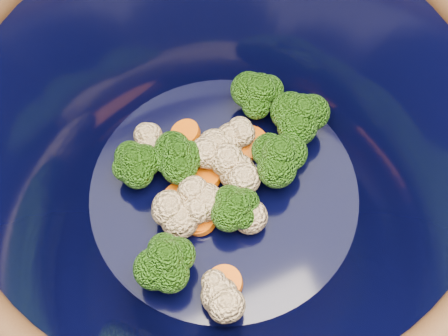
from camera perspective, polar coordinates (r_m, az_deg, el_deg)
The scene contains 2 objects.
mixing_bowl at distance 0.46m, azimuth 0.00°, elevation 0.96°, with size 0.45×0.45×0.18m.
vegetable_pile at distance 0.49m, azimuth 0.03°, elevation -0.31°, with size 0.19×0.17×0.05m.
Camera 1 is at (-0.09, -0.17, 1.40)m, focal length 50.00 mm.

